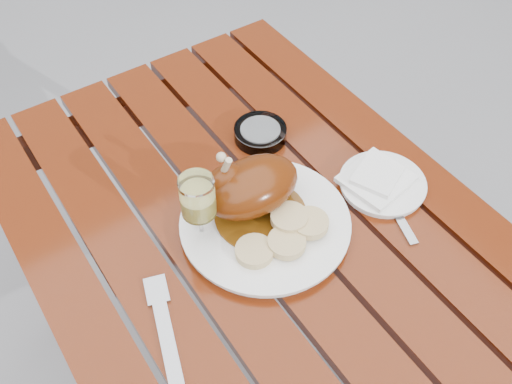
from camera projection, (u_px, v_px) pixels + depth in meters
table at (266, 332)px, 1.34m from camera, size 0.80×1.20×0.75m
dinner_plate at (265, 224)px, 1.06m from camera, size 0.34×0.34×0.02m
roast_duck at (249, 187)px, 1.04m from camera, size 0.18×0.18×0.13m
bread_dumplings at (285, 233)px, 1.02m from camera, size 0.18×0.11×0.03m
wine_glass at (199, 211)px, 0.99m from camera, size 0.07×0.07×0.15m
side_plate at (382, 184)px, 1.13m from camera, size 0.22×0.22×0.01m
napkin at (376, 179)px, 1.12m from camera, size 0.14×0.13×0.01m
ashtray at (260, 133)px, 1.21m from camera, size 0.15×0.15×0.03m
fork at (166, 336)px, 0.92m from camera, size 0.08×0.19×0.01m
knife at (393, 208)px, 1.09m from camera, size 0.07×0.18×0.01m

